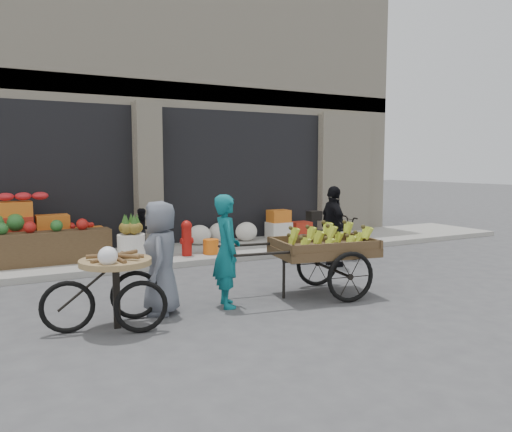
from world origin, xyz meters
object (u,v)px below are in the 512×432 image
seated_person (143,231)px  cyclist (333,226)px  bicycle (329,239)px  orange_bucket (211,247)px  pineapple_bin (131,247)px  vendor_grey (161,258)px  tricycle_cart (115,282)px  banana_cart (320,245)px  fire_hydrant (187,237)px  vendor_woman (227,251)px

seated_person → cyclist: bearing=-48.4°
bicycle → orange_bucket: bearing=68.4°
pineapple_bin → vendor_grey: (-0.41, -3.18, 0.37)m
pineapple_bin → tricycle_cart: tricycle_cart is taller
banana_cart → vendor_grey: 2.38m
tricycle_cart → fire_hydrant: bearing=65.9°
orange_bucket → vendor_woman: vendor_woman is taller
seated_person → banana_cart: (1.56, -4.01, 0.16)m
fire_hydrant → tricycle_cart: tricycle_cart is taller
orange_bucket → cyclist: cyclist is taller
fire_hydrant → banana_cart: 3.47m
tricycle_cart → cyclist: 4.80m
fire_hydrant → cyclist: 2.91m
pineapple_bin → fire_hydrant: bearing=-2.6°
pineapple_bin → orange_bucket: 1.61m
orange_bucket → tricycle_cart: (-2.67, -3.40, 0.30)m
pineapple_bin → orange_bucket: pineapple_bin is taller
pineapple_bin → vendor_grey: size_ratio=0.35×
vendor_woman → orange_bucket: bearing=-7.5°
seated_person → cyclist: size_ratio=0.61×
seated_person → vendor_woman: (0.08, -3.89, 0.19)m
orange_bucket → vendor_grey: size_ratio=0.22×
tricycle_cart → seated_person: bearing=78.3°
seated_person → tricycle_cart: size_ratio=0.64×
orange_bucket → tricycle_cart: tricycle_cart is taller
tricycle_cart → vendor_grey: (0.66, 0.32, 0.17)m
seated_person → vendor_woman: size_ratio=0.60×
pineapple_bin → bicycle: 3.87m
seated_person → vendor_grey: bearing=-112.1°
banana_cart → tricycle_cart: size_ratio=1.78×
tricycle_cart → bicycle: bearing=32.3°
orange_bucket → tricycle_cart: 4.33m
orange_bucket → seated_person: seated_person is taller
orange_bucket → cyclist: size_ratio=0.21×
fire_hydrant → bicycle: bicycle is taller
pineapple_bin → fire_hydrant: 1.11m
orange_bucket → bicycle: bicycle is taller
banana_cart → fire_hydrant: bearing=112.9°
banana_cart → bicycle: 2.62m
vendor_woman → cyclist: size_ratio=1.00×
fire_hydrant → cyclist: (2.31, -1.74, 0.26)m
pineapple_bin → cyclist: 3.87m
fire_hydrant → vendor_grey: size_ratio=0.48×
tricycle_cart → pineapple_bin: bearing=81.0°
pineapple_bin → fire_hydrant: fire_hydrant is taller
pineapple_bin → orange_bucket: size_ratio=1.62×
vendor_woman → banana_cart: bearing=-82.6°
banana_cart → vendor_grey: bearing=-176.8°
vendor_grey → cyclist: cyclist is taller
vendor_grey → bicycle: bearing=134.2°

